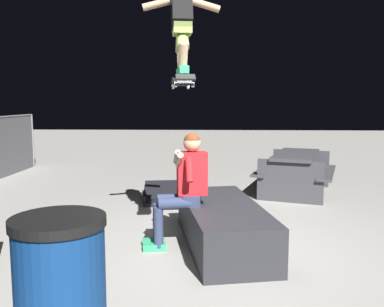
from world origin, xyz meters
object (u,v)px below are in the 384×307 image
object	(u,v)px
picnic_table_back	(296,167)
person_sitting_on_ledge	(183,184)
kicker_ramp	(171,196)
skater_airborne	(182,20)
ledge_box_main	(223,225)
trash_bin	(61,295)
skateboard	(182,82)

from	to	relation	value
picnic_table_back	person_sitting_on_ledge	bearing A→B (deg)	147.00
kicker_ramp	skater_airborne	bearing A→B (deg)	-171.53
ledge_box_main	kicker_ramp	distance (m)	2.49
trash_bin	skater_airborne	bearing A→B (deg)	-14.30
skateboard	kicker_ramp	size ratio (longest dim) A/B	0.85
ledge_box_main	kicker_ramp	bearing A→B (deg)	19.39
skater_airborne	kicker_ramp	xyz separation A→B (m)	(2.31, 0.34, -2.56)
person_sitting_on_ledge	trash_bin	size ratio (longest dim) A/B	1.33
person_sitting_on_ledge	kicker_ramp	xyz separation A→B (m)	(2.37, 0.35, -0.70)
ledge_box_main	skateboard	xyz separation A→B (m)	(-0.02, 0.47, 1.67)
person_sitting_on_ledge	picnic_table_back	xyz separation A→B (m)	(2.94, -1.91, -0.25)
kicker_ramp	picnic_table_back	bearing A→B (deg)	-75.92
person_sitting_on_ledge	kicker_ramp	bearing A→B (deg)	8.48
skateboard	skater_airborne	xyz separation A→B (m)	(0.06, 0.01, 0.69)
kicker_ramp	picnic_table_back	distance (m)	2.38
ledge_box_main	picnic_table_back	bearing A→B (deg)	-26.38
kicker_ramp	skateboard	bearing A→B (deg)	-171.55
skateboard	picnic_table_back	distance (m)	3.78
person_sitting_on_ledge	skateboard	size ratio (longest dim) A/B	1.29
skateboard	kicker_ramp	distance (m)	3.03
skateboard	skater_airborne	bearing A→B (deg)	7.95
kicker_ramp	trash_bin	bearing A→B (deg)	176.82
kicker_ramp	trash_bin	size ratio (longest dim) A/B	1.21
ledge_box_main	skateboard	size ratio (longest dim) A/B	1.97
person_sitting_on_ledge	trash_bin	bearing A→B (deg)	165.04
person_sitting_on_ledge	picnic_table_back	size ratio (longest dim) A/B	0.66
skateboard	kicker_ramp	xyz separation A→B (m)	(2.36, 0.35, -1.87)
ledge_box_main	skateboard	bearing A→B (deg)	92.81
skater_airborne	kicker_ramp	distance (m)	3.46
trash_bin	ledge_box_main	bearing A→B (deg)	-24.90
picnic_table_back	trash_bin	world-z (taller)	trash_bin
kicker_ramp	picnic_table_back	size ratio (longest dim) A/B	0.60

